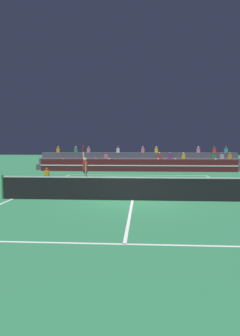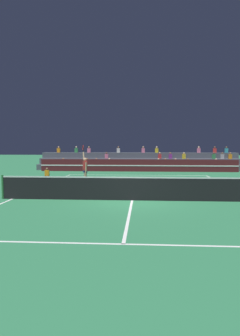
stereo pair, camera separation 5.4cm
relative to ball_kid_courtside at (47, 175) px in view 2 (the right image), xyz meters
name	(u,v)px [view 2 (the right image)]	position (x,y,z in m)	size (l,w,h in m)	color
ground_plane	(132,200)	(6.31, -8.13, -0.33)	(120.00, 120.00, 0.00)	#2D7A4C
court_lines	(132,200)	(6.31, -8.13, -0.33)	(11.10, 23.90, 0.01)	white
tennis_net	(132,188)	(6.31, -8.13, 0.21)	(12.00, 0.10, 1.10)	#2D6B38
sponsor_banner_wall	(138,166)	(6.31, 7.30, 0.22)	(18.00, 0.26, 1.10)	#51191E
bleacher_stand	(139,163)	(6.33, 9.84, 0.32)	(19.55, 2.85, 2.28)	#4C515B
ball_kid_courtside	(47,175)	(0.00, 0.00, 0.00)	(0.30, 0.36, 0.84)	black
tennis_player	(85,170)	(3.35, -3.48, 0.66)	(0.45, 0.90, 2.49)	tan
tennis_ball	(93,188)	(3.97, -4.41, -0.30)	(0.07, 0.07, 0.07)	#C6DB33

